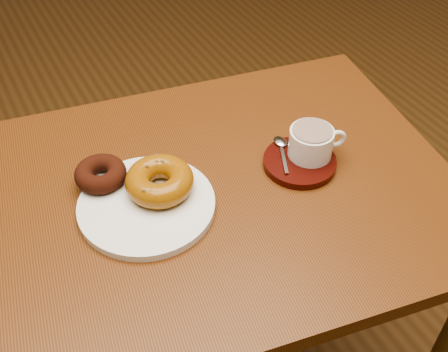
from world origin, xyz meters
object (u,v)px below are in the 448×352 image
cafe_table (215,235)px  coffee_cup (312,142)px  saucer (300,162)px  donut_plate (147,205)px

cafe_table → coffee_cup: bearing=3.7°
cafe_table → saucer: (0.17, -0.02, 0.14)m
donut_plate → coffee_cup: (0.32, -0.03, 0.04)m
coffee_cup → cafe_table: bearing=-167.0°
saucer → coffee_cup: size_ratio=1.28×
donut_plate → saucer: bearing=-6.4°
cafe_table → donut_plate: (-0.13, 0.01, 0.14)m
saucer → cafe_table: bearing=172.4°
cafe_table → donut_plate: donut_plate is taller
donut_plate → saucer: 0.30m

